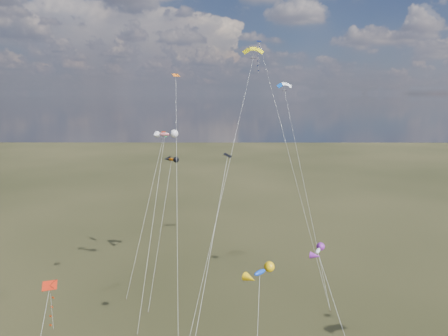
{
  "coord_description": "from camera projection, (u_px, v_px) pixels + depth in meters",
  "views": [
    {
      "loc": [
        0.15,
        -28.13,
        27.6
      ],
      "look_at": [
        0.0,
        18.0,
        19.0
      ],
      "focal_mm": 32.0,
      "sensor_mm": 36.0,
      "label": 1
    }
  ],
  "objects": [
    {
      "name": "diamond_navy_tall",
      "position": [
        263.0,
        72.0,
        64.29
      ],
      "size": [
        8.59,
        21.09,
        36.19
      ],
      "color": "#0F1A49",
      "rests_on": "ground"
    },
    {
      "name": "diamond_black_mid",
      "position": [
        212.0,
        240.0,
        34.81
      ],
      "size": [
        4.82,
        16.2,
        21.96
      ],
      "color": "black",
      "rests_on": "ground"
    },
    {
      "name": "diamond_red_low",
      "position": [
        50.0,
        312.0,
        32.12
      ],
      "size": [
        1.48,
        7.65,
        12.64
      ],
      "color": "red",
      "rests_on": "ground"
    },
    {
      "name": "diamond_orange_center",
      "position": [
        177.0,
        171.0,
        41.48
      ],
      "size": [
        2.29,
        17.96,
        29.87
      ],
      "color": "orange",
      "rests_on": "ground"
    },
    {
      "name": "parafoil_yellow",
      "position": [
        253.0,
        50.0,
        52.89
      ],
      "size": [
        9.63,
        21.92,
        34.19
      ],
      "color": "#CFBE0D",
      "rests_on": "ground"
    },
    {
      "name": "parafoil_blue_white",
      "position": [
        285.0,
        85.0,
        65.17
      ],
      "size": [
        5.3,
        19.7,
        29.8
      ],
      "color": "blue",
      "rests_on": "ground"
    },
    {
      "name": "parafoil_tricolor",
      "position": [
        163.0,
        134.0,
        62.44
      ],
      "size": [
        4.92,
        13.6,
        22.11
      ],
      "color": "gold",
      "rests_on": "ground"
    },
    {
      "name": "novelty_orange_black",
      "position": [
        171.0,
        160.0,
        63.04
      ],
      "size": [
        2.75,
        17.05,
        17.94
      ],
      "color": "#D05B05",
      "rests_on": "ground"
    },
    {
      "name": "novelty_white_purple",
      "position": [
        318.0,
        252.0,
        33.76
      ],
      "size": [
        4.95,
        9.84,
        14.87
      ],
      "color": "silver",
      "rests_on": "ground"
    },
    {
      "name": "novelty_redwhite_stripe",
      "position": [
        165.0,
        135.0,
        56.73
      ],
      "size": [
        3.42,
        15.81,
        22.59
      ],
      "color": "red",
      "rests_on": "ground"
    },
    {
      "name": "novelty_blue_yellow",
      "position": [
        260.0,
        273.0,
        30.37
      ],
      "size": [
        2.75,
        12.99,
        14.68
      ],
      "color": "#103BB9",
      "rests_on": "ground"
    }
  ]
}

